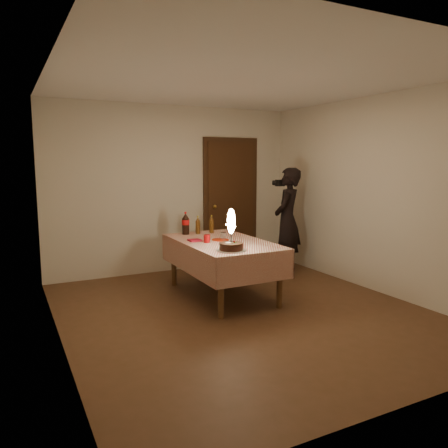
{
  "coord_description": "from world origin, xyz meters",
  "views": [
    {
      "loc": [
        -2.42,
        -4.24,
        1.73
      ],
      "look_at": [
        0.06,
        0.62,
        0.95
      ],
      "focal_mm": 35.0,
      "sensor_mm": 36.0,
      "label": 1
    }
  ],
  "objects": [
    {
      "name": "ground",
      "position": [
        0.0,
        0.0,
        0.0
      ],
      "size": [
        4.0,
        4.5,
        0.01
      ],
      "primitive_type": "cube",
      "color": "brown",
      "rests_on": "ground"
    },
    {
      "name": "photographer",
      "position": [
        1.54,
        1.34,
        0.82
      ],
      "size": [
        0.71,
        0.68,
        1.64
      ],
      "color": "black",
      "rests_on": "ground"
    },
    {
      "name": "clear_cup",
      "position": [
        0.13,
        0.78,
        0.77
      ],
      "size": [
        0.07,
        0.07,
        0.09
      ],
      "primitive_type": "cylinder",
      "color": "silver",
      "rests_on": "dining_table"
    },
    {
      "name": "napkin_stack",
      "position": [
        -0.26,
        0.82,
        0.74
      ],
      "size": [
        0.15,
        0.15,
        0.02
      ],
      "primitive_type": "cube",
      "color": "#A71326",
      "rests_on": "dining_table"
    },
    {
      "name": "cola_bottle",
      "position": [
        -0.17,
        1.36,
        0.88
      ],
      "size": [
        0.1,
        0.1,
        0.32
      ],
      "color": "black",
      "rests_on": "dining_table"
    },
    {
      "name": "red_cup",
      "position": [
        -0.17,
        0.66,
        0.78
      ],
      "size": [
        0.08,
        0.08,
        0.1
      ],
      "primitive_type": "cylinder",
      "color": "#AB0B0E",
      "rests_on": "dining_table"
    },
    {
      "name": "room_shell",
      "position": [
        0.03,
        0.08,
        1.65
      ],
      "size": [
        4.04,
        4.54,
        2.62
      ],
      "color": "beige",
      "rests_on": "ground"
    },
    {
      "name": "birthday_cake",
      "position": [
        -0.12,
        0.09,
        0.85
      ],
      "size": [
        0.34,
        0.34,
        0.48
      ],
      "color": "white",
      "rests_on": "dining_table"
    },
    {
      "name": "amber_bottle_left",
      "position": [
        0.0,
        1.32,
        0.84
      ],
      "size": [
        0.06,
        0.06,
        0.25
      ],
      "color": "#502E0D",
      "rests_on": "dining_table"
    },
    {
      "name": "amber_bottle_right",
      "position": [
        0.21,
        1.3,
        0.84
      ],
      "size": [
        0.06,
        0.06,
        0.25
      ],
      "color": "#502E0D",
      "rests_on": "dining_table"
    },
    {
      "name": "red_plate",
      "position": [
        0.06,
        0.74,
        0.73
      ],
      "size": [
        0.22,
        0.22,
        0.01
      ],
      "primitive_type": "cylinder",
      "color": "red",
      "rests_on": "dining_table"
    },
    {
      "name": "dining_table",
      "position": [
        0.06,
        0.67,
        0.63
      ],
      "size": [
        1.02,
        1.72,
        0.73
      ],
      "color": "brown",
      "rests_on": "ground"
    }
  ]
}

